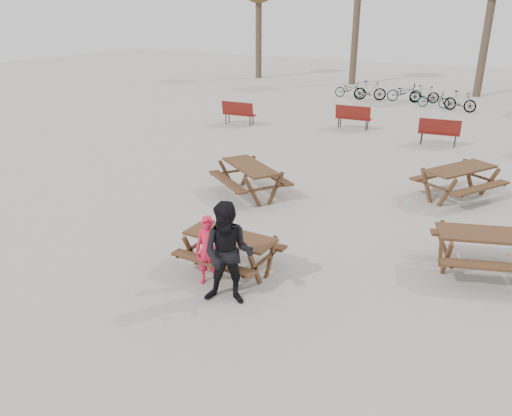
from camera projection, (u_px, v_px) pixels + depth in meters
The scene contains 13 objects.
ground at pixel (231, 270), 9.98m from camera, with size 80.00×80.00×0.00m, color gray.
main_picnic_table at pixel (230, 244), 9.76m from camera, with size 1.80×1.45×0.78m.
food_tray at pixel (228, 237), 9.59m from camera, with size 0.18×0.11×0.04m, color white.
bread_roll at pixel (228, 235), 9.57m from camera, with size 0.14×0.06×0.05m, color tan.
soda_bottle at pixel (222, 232), 9.66m from camera, with size 0.07×0.07×0.17m.
child at pixel (208, 251), 9.29m from camera, with size 0.50×0.33×1.37m, color red.
adult at pixel (228, 254), 8.59m from camera, with size 0.92×0.72×1.90m, color black.
picnic_table_east at pixel (489, 254), 9.72m from camera, with size 2.02×1.63×0.87m, color #3A2215, non-canonical shape.
picnic_table_north at pixel (250, 180), 13.77m from camera, with size 2.03×1.64×0.87m, color #3A2215, non-canonical shape.
picnic_table_far at pixel (458, 183), 13.55m from camera, with size 2.05×1.65×0.88m, color #3A2215, non-canonical shape.
park_bench_row at pixel (384, 125), 19.85m from camera, with size 13.53×2.37×1.03m.
bicycle_row at pixel (403, 94), 26.95m from camera, with size 7.97×2.49×1.06m.
fallen_leaves at pixel (307, 231), 11.74m from camera, with size 11.00×11.00×0.01m, color #C56D2F, non-canonical shape.
Camera 1 is at (4.91, -7.29, 4.92)m, focal length 35.00 mm.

